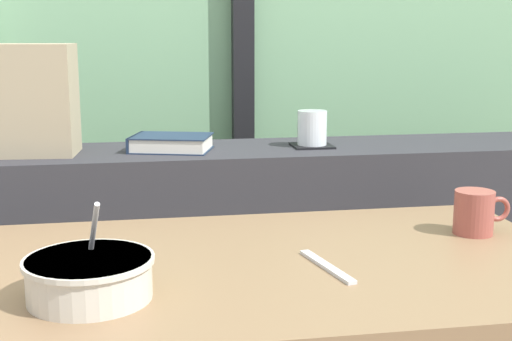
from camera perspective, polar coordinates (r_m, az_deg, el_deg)
name	(u,v)px	position (r m, az deg, el deg)	size (l,w,h in m)	color
dark_console_ledge	(216,299)	(1.85, -3.29, -10.51)	(2.80, 0.30, 0.80)	#2D2D33
breakfast_table	(250,325)	(1.23, -0.50, -12.61)	(1.14, 0.62, 0.70)	brown
coaster_square	(312,146)	(1.77, 4.61, 2.05)	(0.10, 0.10, 0.01)	black
juice_glass	(312,130)	(1.76, 4.64, 3.37)	(0.07, 0.07, 0.09)	white
closed_book	(171,143)	(1.72, -7.03, 2.26)	(0.22, 0.18, 0.04)	#1E2D47
throw_pillow	(5,100)	(1.74, -19.90, 5.47)	(0.32, 0.14, 0.26)	tan
soup_bowl	(90,278)	(1.05, -13.51, -8.57)	(0.19, 0.19, 0.15)	beige
fork_utensil	(327,266)	(1.17, 5.84, -7.84)	(0.02, 0.17, 0.01)	silver
ceramic_mug	(475,212)	(1.40, 17.56, -3.29)	(0.11, 0.08, 0.08)	#9E4C42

